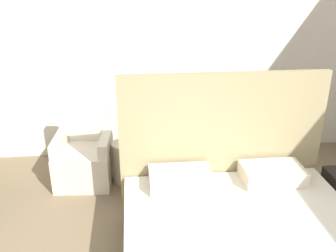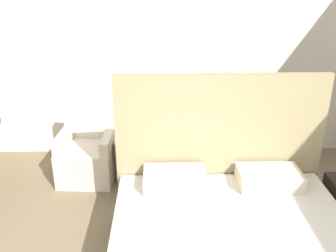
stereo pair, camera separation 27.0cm
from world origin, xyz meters
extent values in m
cube|color=silver|center=(0.00, 3.78, 1.45)|extent=(10.00, 0.06, 2.90)
cube|color=tan|center=(0.72, 2.26, 0.73)|extent=(1.90, 0.06, 1.46)
cube|color=beige|center=(0.31, 2.01, 0.58)|extent=(0.55, 0.35, 0.14)
cube|color=beige|center=(1.14, 2.01, 0.58)|extent=(0.55, 0.35, 0.14)
cube|color=beige|center=(-0.66, 3.03, 0.20)|extent=(0.65, 0.64, 0.41)
cube|color=beige|center=(-0.65, 3.30, 0.61)|extent=(0.62, 0.10, 0.40)
cube|color=beige|center=(-0.92, 3.05, 0.49)|extent=(0.14, 0.55, 0.16)
cube|color=beige|center=(-0.41, 3.02, 0.49)|extent=(0.14, 0.55, 0.16)
cube|color=beige|center=(0.26, 3.03, 0.20)|extent=(0.69, 0.68, 0.41)
cube|color=beige|center=(0.30, 3.30, 0.61)|extent=(0.62, 0.14, 0.40)
cube|color=beige|center=(0.01, 3.07, 0.49)|extent=(0.17, 0.55, 0.16)
cube|color=beige|center=(0.52, 3.00, 0.49)|extent=(0.17, 0.55, 0.16)
cylinder|color=#B7AD93|center=(-0.20, 3.02, 0.24)|extent=(0.29, 0.29, 0.47)
camera|label=1|loc=(-0.09, -0.82, 2.28)|focal=40.00mm
camera|label=2|loc=(0.18, -0.84, 2.28)|focal=40.00mm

